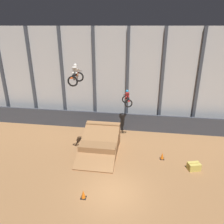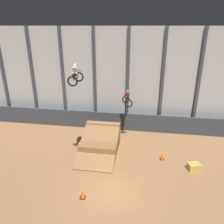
# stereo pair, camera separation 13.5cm
# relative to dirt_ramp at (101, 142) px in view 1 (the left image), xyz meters

# --- Properties ---
(ground_plane) EXTENTS (60.00, 60.00, 0.00)m
(ground_plane) POSITION_rel_dirt_ramp_xyz_m (1.82, -5.18, -0.71)
(ground_plane) COLOR #996B42
(arena_back_wall) EXTENTS (32.00, 0.40, 10.17)m
(arena_back_wall) POSITION_rel_dirt_ramp_xyz_m (1.82, 5.18, 4.37)
(arena_back_wall) COLOR silver
(arena_back_wall) RESTS_ON ground_plane
(lower_barrier) EXTENTS (31.36, 0.20, 1.84)m
(lower_barrier) POSITION_rel_dirt_ramp_xyz_m (1.82, 4.20, 0.21)
(lower_barrier) COLOR #383D47
(lower_barrier) RESTS_ON ground_plane
(dirt_ramp) EXTENTS (3.10, 4.85, 2.12)m
(dirt_ramp) POSITION_rel_dirt_ramp_xyz_m (0.00, 0.00, 0.00)
(dirt_ramp) COLOR olive
(dirt_ramp) RESTS_ON ground_plane
(rider_bike_left_air) EXTENTS (0.74, 1.74, 1.44)m
(rider_bike_left_air) POSITION_rel_dirt_ramp_xyz_m (-1.26, -1.88, 6.22)
(rider_bike_left_air) COLOR black
(rider_bike_right_air) EXTENTS (1.11, 1.79, 1.48)m
(rider_bike_right_air) POSITION_rel_dirt_ramp_xyz_m (2.03, 2.58, 3.24)
(rider_bike_right_air) COLOR black
(traffic_cone_near_ramp) EXTENTS (0.36, 0.36, 0.58)m
(traffic_cone_near_ramp) POSITION_rel_dirt_ramp_xyz_m (0.06, -5.89, -0.43)
(traffic_cone_near_ramp) COLOR black
(traffic_cone_near_ramp) RESTS_ON ground_plane
(traffic_cone_arena_edge) EXTENTS (0.36, 0.36, 0.58)m
(traffic_cone_arena_edge) POSITION_rel_dirt_ramp_xyz_m (5.27, -0.71, -0.43)
(traffic_cone_arena_edge) COLOR black
(traffic_cone_arena_edge) RESTS_ON ground_plane
(hay_bale_trackside) EXTENTS (1.04, 0.84, 0.57)m
(hay_bale_trackside) POSITION_rel_dirt_ramp_xyz_m (7.54, -1.81, -0.43)
(hay_bale_trackside) COLOR #CCB751
(hay_bale_trackside) RESTS_ON ground_plane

